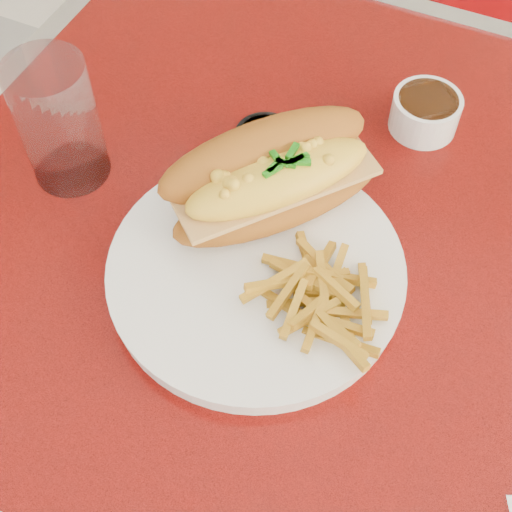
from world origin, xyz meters
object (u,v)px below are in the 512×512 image
at_px(diner_table, 434,351).
at_px(mac_hoagie, 273,176).
at_px(dinner_plate, 256,272).
at_px(booth_bench_far, 512,110).
at_px(gravy_ramekin, 425,112).
at_px(water_tumbler, 59,123).
at_px(fork, 329,260).
at_px(sauce_cup_left, 265,143).

bearing_deg(diner_table, mac_hoagie, -177.68).
height_order(dinner_plate, mac_hoagie, mac_hoagie).
relative_size(booth_bench_far, gravy_ramekin, 11.90).
relative_size(dinner_plate, water_tumbler, 2.60).
bearing_deg(fork, water_tumbler, 65.16).
height_order(mac_hoagie, sauce_cup_left, mac_hoagie).
height_order(fork, sauce_cup_left, sauce_cup_left).
height_order(dinner_plate, fork, same).
bearing_deg(water_tumbler, sauce_cup_left, 30.59).
distance_m(fork, water_tumbler, 0.31).
bearing_deg(sauce_cup_left, gravy_ramekin, 38.40).
xyz_separation_m(dinner_plate, mac_hoagie, (-0.02, 0.08, 0.05)).
relative_size(dinner_plate, sauce_cup_left, 4.45).
distance_m(diner_table, fork, 0.23).
xyz_separation_m(diner_table, mac_hoagie, (-0.21, -0.01, 0.23)).
bearing_deg(diner_table, fork, -158.83).
bearing_deg(dinner_plate, mac_hoagie, 102.92).
bearing_deg(booth_bench_far, water_tumbler, -117.31).
bearing_deg(water_tumbler, mac_hoagie, 8.45).
distance_m(dinner_plate, mac_hoagie, 0.10).
xyz_separation_m(diner_table, fork, (-0.13, -0.05, 0.18)).
bearing_deg(gravy_ramekin, fork, -96.20).
xyz_separation_m(fork, gravy_ramekin, (0.03, 0.24, 0.00)).
xyz_separation_m(booth_bench_far, gravy_ramekin, (-0.11, -0.62, 0.51)).
xyz_separation_m(mac_hoagie, fork, (0.08, -0.04, -0.04)).
xyz_separation_m(diner_table, sauce_cup_left, (-0.25, 0.07, 0.18)).
bearing_deg(sauce_cup_left, booth_bench_far, 71.12).
bearing_deg(fork, booth_bench_far, -31.98).
bearing_deg(fork, dinner_plate, 97.75).
distance_m(mac_hoagie, sauce_cup_left, 0.10).
bearing_deg(sauce_cup_left, diner_table, -14.92).
distance_m(mac_hoagie, water_tumbler, 0.23).
bearing_deg(gravy_ramekin, water_tumbler, -145.76).
distance_m(booth_bench_far, water_tumbler, 1.11).
distance_m(sauce_cup_left, water_tumbler, 0.22).
distance_m(diner_table, sauce_cup_left, 0.32).
relative_size(booth_bench_far, sauce_cup_left, 13.99).
bearing_deg(dinner_plate, fork, 31.09).
bearing_deg(water_tumbler, dinner_plate, -10.53).
bearing_deg(booth_bench_far, gravy_ramekin, -99.55).
height_order(diner_table, booth_bench_far, booth_bench_far).
xyz_separation_m(sauce_cup_left, water_tumbler, (-0.19, -0.11, 0.05)).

